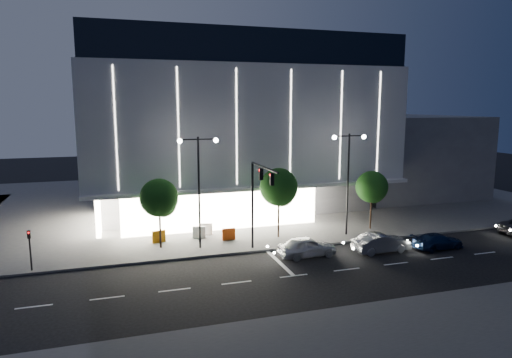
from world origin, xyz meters
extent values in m
plane|color=black|center=(0.00, 0.00, 0.00)|extent=(160.00, 160.00, 0.00)
cube|color=#474747|center=(5.00, 24.00, 0.07)|extent=(70.00, 40.00, 0.15)
cube|color=#474747|center=(5.00, -12.00, 0.07)|extent=(70.00, 10.00, 0.15)
cube|color=#4C4C51|center=(3.00, 24.00, 2.00)|extent=(28.00, 21.00, 4.00)
cube|color=#9A9A9F|center=(3.00, 22.00, 9.50)|extent=(30.00, 25.00, 11.00)
cube|color=black|center=(3.00, 22.00, 16.50)|extent=(29.40, 24.50, 3.00)
cube|color=white|center=(0.00, 10.70, 2.00)|extent=(18.00, 0.40, 3.60)
cube|color=white|center=(-10.80, 16.00, 2.00)|extent=(0.40, 10.00, 3.60)
cube|color=#9A9A9F|center=(3.00, 9.70, 4.10)|extent=(30.00, 2.00, 0.30)
cube|color=white|center=(3.00, 9.48, 9.50)|extent=(24.00, 0.06, 10.00)
cube|color=#4C4C51|center=(26.00, 24.00, 5.00)|extent=(16.00, 20.00, 10.00)
cylinder|color=black|center=(1.00, 4.80, 3.50)|extent=(0.18, 0.18, 7.00)
cylinder|color=black|center=(1.00, 1.90, 7.00)|extent=(0.14, 5.80, 0.14)
cube|color=black|center=(1.00, 2.60, 6.40)|extent=(0.28, 0.18, 0.85)
cube|color=black|center=(1.00, 0.20, 6.40)|extent=(0.28, 0.18, 0.85)
sphere|color=#FF0C0C|center=(0.88, 2.60, 6.70)|extent=(0.14, 0.14, 0.14)
cylinder|color=black|center=(-3.00, 6.00, 4.50)|extent=(0.16, 0.16, 9.00)
cylinder|color=black|center=(-3.70, 6.00, 8.80)|extent=(1.40, 0.10, 0.10)
cylinder|color=black|center=(-2.30, 6.00, 8.80)|extent=(1.40, 0.10, 0.10)
sphere|color=white|center=(-4.40, 6.00, 8.70)|extent=(0.36, 0.36, 0.36)
sphere|color=white|center=(-1.60, 6.00, 8.70)|extent=(0.36, 0.36, 0.36)
cylinder|color=black|center=(10.00, 6.00, 4.50)|extent=(0.16, 0.16, 9.00)
cylinder|color=black|center=(9.30, 6.00, 8.80)|extent=(1.40, 0.10, 0.10)
cylinder|color=black|center=(10.70, 6.00, 8.80)|extent=(1.40, 0.10, 0.10)
sphere|color=white|center=(8.60, 6.00, 8.70)|extent=(0.36, 0.36, 0.36)
sphere|color=white|center=(11.40, 6.00, 8.70)|extent=(0.36, 0.36, 0.36)
cylinder|color=black|center=(-15.00, 4.50, 1.50)|extent=(0.12, 0.12, 3.00)
cube|color=black|center=(-15.00, 4.50, 2.70)|extent=(0.22, 0.16, 0.55)
sphere|color=#FF0C0C|center=(-15.00, 4.39, 2.85)|extent=(0.10, 0.10, 0.10)
cylinder|color=black|center=(-6.00, 7.00, 1.89)|extent=(0.16, 0.16, 3.78)
sphere|color=#123A0F|center=(-6.00, 7.00, 4.21)|extent=(3.02, 3.02, 3.02)
sphere|color=#123A0F|center=(-5.70, 7.20, 3.67)|extent=(2.16, 2.16, 2.16)
sphere|color=#123A0F|center=(-6.25, 6.85, 3.89)|extent=(1.94, 1.94, 1.94)
cylinder|color=black|center=(4.00, 7.00, 2.03)|extent=(0.16, 0.16, 4.06)
sphere|color=#123A0F|center=(4.00, 7.00, 4.52)|extent=(3.25, 3.25, 3.25)
sphere|color=#123A0F|center=(4.30, 7.20, 3.94)|extent=(2.32, 2.32, 2.32)
sphere|color=#123A0F|center=(3.75, 6.85, 4.18)|extent=(2.09, 2.09, 2.09)
cylinder|color=black|center=(13.00, 7.00, 1.82)|extent=(0.16, 0.16, 3.64)
sphere|color=#123A0F|center=(13.00, 7.00, 4.06)|extent=(2.91, 2.91, 2.91)
sphere|color=#123A0F|center=(13.30, 7.20, 3.54)|extent=(2.08, 2.08, 2.08)
sphere|color=#123A0F|center=(12.75, 6.85, 3.74)|extent=(1.87, 1.87, 1.87)
imported|color=#B2B5BB|center=(4.47, 1.92, 0.77)|extent=(4.56, 1.98, 1.53)
imported|color=gray|center=(10.41, 1.13, 0.76)|extent=(4.65, 1.77, 1.51)
imported|color=#132447|center=(15.21, 0.55, 0.63)|extent=(4.40, 1.98, 1.25)
cube|color=#C56D0A|center=(-6.00, 8.44, 0.65)|extent=(1.13, 0.48, 1.00)
cube|color=silver|center=(-2.58, 8.75, 0.65)|extent=(1.13, 0.54, 1.00)
cube|color=#C3400A|center=(-0.31, 7.41, 0.65)|extent=(1.10, 0.27, 1.00)
cube|color=white|center=(-1.81, 9.59, 0.65)|extent=(1.12, 0.59, 1.00)
camera|label=1|loc=(-9.17, -28.73, 11.41)|focal=32.00mm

